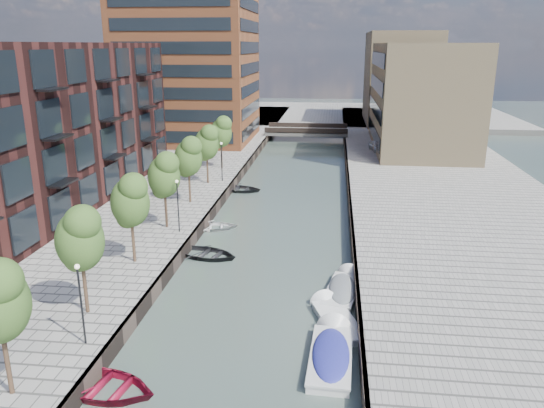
% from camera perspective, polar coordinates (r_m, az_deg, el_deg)
% --- Properties ---
extents(water, '(300.00, 300.00, 0.00)m').
position_cam_1_polar(water, '(55.56, 1.94, 1.30)').
color(water, '#38473F').
rests_on(water, ground).
extents(quay_right, '(20.00, 140.00, 1.00)m').
position_cam_1_polar(quay_right, '(56.46, 18.35, 1.21)').
color(quay_right, gray).
rests_on(quay_right, ground).
extents(quay_wall_left, '(0.25, 140.00, 1.00)m').
position_cam_1_polar(quay_wall_left, '(56.24, -4.26, 1.98)').
color(quay_wall_left, '#332823').
rests_on(quay_wall_left, ground).
extents(quay_wall_right, '(0.25, 140.00, 1.00)m').
position_cam_1_polar(quay_wall_right, '(55.28, 8.26, 1.59)').
color(quay_wall_right, '#332823').
rests_on(quay_wall_right, ground).
extents(far_closure, '(80.00, 40.00, 1.00)m').
position_cam_1_polar(far_closure, '(114.35, 4.53, 9.54)').
color(far_closure, gray).
rests_on(far_closure, ground).
extents(apartment_block, '(8.00, 38.00, 14.00)m').
position_cam_1_polar(apartment_block, '(50.22, -22.64, 7.69)').
color(apartment_block, black).
rests_on(apartment_block, quay_left).
extents(tower, '(18.00, 18.00, 30.00)m').
position_cam_1_polar(tower, '(81.24, -8.96, 17.43)').
color(tower, '#9C522D').
rests_on(tower, quay_left).
extents(tan_block_near, '(12.00, 25.00, 14.00)m').
position_cam_1_polar(tan_block_near, '(76.55, 15.71, 11.06)').
color(tan_block_near, tan).
rests_on(tan_block_near, quay_right).
extents(tan_block_far, '(12.00, 20.00, 16.00)m').
position_cam_1_polar(tan_block_far, '(102.19, 13.59, 13.07)').
color(tan_block_far, tan).
rests_on(tan_block_far, quay_right).
extents(bridge, '(13.00, 6.00, 1.30)m').
position_cam_1_polar(bridge, '(86.52, 3.76, 7.82)').
color(bridge, gray).
rests_on(bridge, ground).
extents(tree_1, '(2.50, 2.50, 5.95)m').
position_cam_1_polar(tree_1, '(29.16, -20.00, -3.34)').
color(tree_1, '#382619').
rests_on(tree_1, quay_left).
extents(tree_2, '(2.50, 2.50, 5.95)m').
position_cam_1_polar(tree_2, '(35.22, -15.04, 0.51)').
color(tree_2, '#382619').
rests_on(tree_2, quay_left).
extents(tree_3, '(2.50, 2.50, 5.95)m').
position_cam_1_polar(tree_3, '(41.58, -11.56, 3.20)').
color(tree_3, '#382619').
rests_on(tree_3, quay_left).
extents(tree_4, '(2.50, 2.50, 5.95)m').
position_cam_1_polar(tree_4, '(48.11, -9.00, 5.16)').
color(tree_4, '#382619').
rests_on(tree_4, quay_left).
extents(tree_5, '(2.50, 2.50, 5.95)m').
position_cam_1_polar(tree_5, '(54.76, -7.05, 6.65)').
color(tree_5, '#382619').
rests_on(tree_5, quay_left).
extents(tree_6, '(2.50, 2.50, 5.95)m').
position_cam_1_polar(tree_6, '(61.49, -5.52, 7.80)').
color(tree_6, '#382619').
rests_on(tree_6, quay_left).
extents(lamp_0, '(0.24, 0.24, 4.12)m').
position_cam_1_polar(lamp_0, '(26.81, -19.92, -9.27)').
color(lamp_0, black).
rests_on(lamp_0, quay_left).
extents(lamp_1, '(0.24, 0.24, 4.12)m').
position_cam_1_polar(lamp_1, '(40.72, -10.10, 0.38)').
color(lamp_1, black).
rests_on(lamp_1, quay_left).
extents(lamp_2, '(0.24, 0.24, 4.12)m').
position_cam_1_polar(lamp_2, '(55.77, -5.44, 5.01)').
color(lamp_2, black).
rests_on(lamp_2, quay_left).
extents(sloop_1, '(5.40, 4.47, 0.97)m').
position_cam_1_polar(sloop_1, '(39.05, -7.03, -5.67)').
color(sloop_1, black).
rests_on(sloop_1, ground).
extents(sloop_2, '(5.58, 4.41, 1.04)m').
position_cam_1_polar(sloop_2, '(26.11, -17.63, -18.73)').
color(sloop_2, maroon).
rests_on(sloop_2, ground).
extents(sloop_3, '(4.66, 3.72, 0.86)m').
position_cam_1_polar(sloop_3, '(44.78, -6.31, -2.66)').
color(sloop_3, silver).
rests_on(sloop_3, ground).
extents(sloop_4, '(5.00, 3.80, 0.97)m').
position_cam_1_polar(sloop_4, '(55.94, -3.54, 1.38)').
color(sloop_4, black).
rests_on(sloop_4, ground).
extents(motorboat_2, '(3.24, 5.24, 1.65)m').
position_cam_1_polar(motorboat_2, '(30.63, 6.70, -12.10)').
color(motorboat_2, white).
rests_on(motorboat_2, ground).
extents(motorboat_3, '(2.25, 5.84, 1.92)m').
position_cam_1_polar(motorboat_3, '(27.35, 6.40, -15.59)').
color(motorboat_3, silver).
rests_on(motorboat_3, ground).
extents(motorboat_4, '(2.74, 5.48, 1.75)m').
position_cam_1_polar(motorboat_4, '(33.80, 7.72, -9.01)').
color(motorboat_4, silver).
rests_on(motorboat_4, ground).
extents(car, '(2.37, 4.24, 1.36)m').
position_cam_1_polar(car, '(73.28, 11.25, 6.13)').
color(car, silver).
rests_on(car, quay_right).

